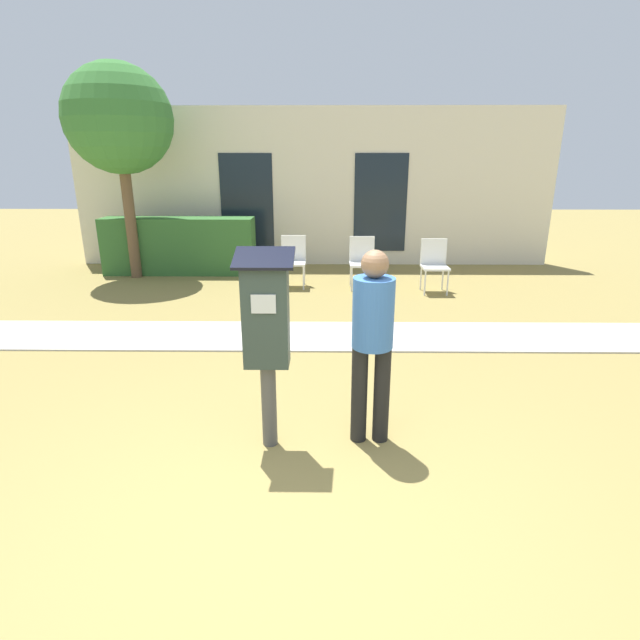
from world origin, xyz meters
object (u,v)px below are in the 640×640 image
at_px(person_standing, 372,334).
at_px(outdoor_chair_middle, 362,258).
at_px(outdoor_chair_left, 293,257).
at_px(parking_meter, 266,325).
at_px(outdoor_chair_right, 434,261).

xyz_separation_m(person_standing, outdoor_chair_middle, (0.27, 5.05, -0.40)).
height_order(person_standing, outdoor_chair_middle, person_standing).
bearing_deg(outdoor_chair_left, parking_meter, -84.51).
bearing_deg(outdoor_chair_middle, outdoor_chair_left, -162.41).
distance_m(parking_meter, person_standing, 0.82).
distance_m(outdoor_chair_middle, outdoor_chair_right, 1.24).
bearing_deg(person_standing, parking_meter, -141.93).
xyz_separation_m(person_standing, outdoor_chair_right, (1.49, 4.80, -0.40)).
relative_size(parking_meter, person_standing, 1.01).
xyz_separation_m(parking_meter, outdoor_chair_left, (-0.13, 5.23, -0.49)).
distance_m(parking_meter, outdoor_chair_left, 5.25).
height_order(outdoor_chair_middle, outdoor_chair_right, same).
relative_size(person_standing, outdoor_chair_middle, 1.76).
height_order(parking_meter, person_standing, parking_meter).
height_order(outdoor_chair_left, outdoor_chair_middle, same).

